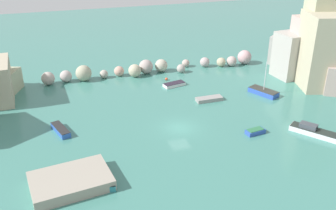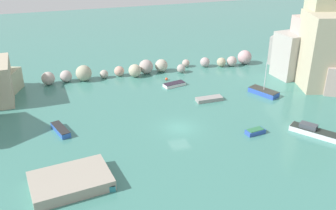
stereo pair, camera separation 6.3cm
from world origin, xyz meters
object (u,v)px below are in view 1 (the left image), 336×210
moored_boat_3 (95,187)px  moored_boat_4 (209,99)px  stone_dock (71,181)px  moored_boat_1 (263,92)px  channel_buoy (166,79)px  moored_boat_5 (255,131)px  moored_boat_6 (61,130)px  moored_boat_0 (316,132)px  moored_boat_2 (174,84)px

moored_boat_3 → moored_boat_4: moored_boat_3 is taller
stone_dock → moored_boat_1: moored_boat_1 is taller
channel_buoy → moored_boat_5: (5.49, -20.63, 0.07)m
stone_dock → moored_boat_6: (-0.47, 11.65, -0.24)m
moored_boat_1 → moored_boat_5: bearing=119.5°
stone_dock → moored_boat_4: bearing=35.2°
moored_boat_0 → moored_boat_2: size_ratio=1.65×
moored_boat_5 → moored_boat_6: 24.65m
stone_dock → moored_boat_5: bearing=10.1°
moored_boat_1 → moored_boat_2: size_ratio=1.41×
moored_boat_0 → moored_boat_4: moored_boat_0 is taller
channel_buoy → moored_boat_0: bearing=-61.6°
channel_buoy → moored_boat_2: size_ratio=0.12×
moored_boat_0 → moored_boat_5: bearing=33.1°
stone_dock → moored_boat_1: size_ratio=1.47×
channel_buoy → moored_boat_4: moored_boat_4 is taller
stone_dock → moored_boat_6: size_ratio=1.85×
stone_dock → moored_boat_2: bearing=50.7°
moored_boat_1 → channel_buoy: bearing=25.4°
moored_boat_2 → moored_boat_6: 21.19m
moored_boat_0 → moored_boat_2: 23.70m
moored_boat_1 → moored_boat_4: 8.96m
stone_dock → moored_boat_2: stone_dock is taller
moored_boat_2 → moored_boat_0: bearing=-72.9°
moored_boat_0 → moored_boat_4: 16.06m
moored_boat_2 → moored_boat_5: bearing=-87.8°
channel_buoy → moored_boat_5: 21.34m
moored_boat_2 → moored_boat_3: moored_boat_3 is taller
moored_boat_0 → moored_boat_5: size_ratio=2.39×
moored_boat_0 → moored_boat_1: size_ratio=1.17×
moored_boat_2 → moored_boat_5: (4.98, -17.88, 0.03)m
moored_boat_5 → moored_boat_4: bearing=90.6°
moored_boat_6 → moored_boat_5: bearing=-125.9°
moored_boat_4 → moored_boat_5: (1.76, -10.88, 0.03)m
moored_boat_2 → moored_boat_6: bearing=-164.2°
stone_dock → moored_boat_3: 2.60m
stone_dock → moored_boat_5: stone_dock is taller
moored_boat_4 → moored_boat_5: 11.02m
moored_boat_0 → moored_boat_3: (-27.86, -2.95, -0.11)m
moored_boat_3 → moored_boat_0: bearing=16.3°
moored_boat_0 → moored_boat_5: moored_boat_0 is taller
moored_boat_1 → moored_boat_4: moored_boat_1 is taller
moored_boat_3 → moored_boat_4: 25.13m
moored_boat_6 → moored_boat_3: bearing=173.4°
channel_buoy → moored_boat_1: moored_boat_1 is taller
moored_boat_6 → moored_boat_2: bearing=-78.9°
stone_dock → moored_boat_5: 23.37m
moored_boat_6 → moored_boat_1: bearing=-102.4°
moored_boat_3 → moored_boat_6: bearing=111.8°
moored_boat_0 → stone_dock: bearing=56.0°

